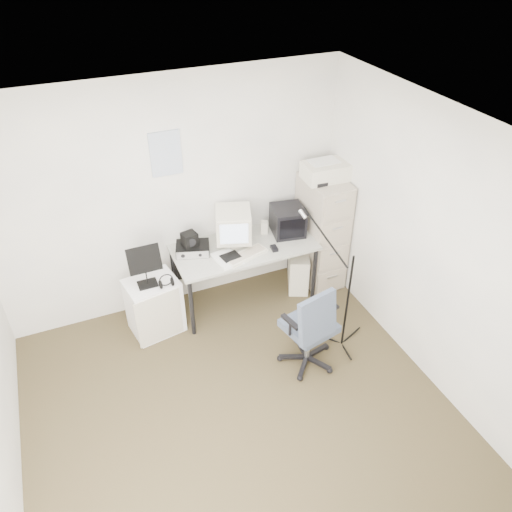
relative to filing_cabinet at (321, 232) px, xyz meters
name	(u,v)px	position (x,y,z in m)	size (l,w,h in m)	color
floor	(241,416)	(-1.58, -1.48, -0.66)	(3.60, 3.60, 0.01)	#403820
ceiling	(234,149)	(-1.58, -1.48, 1.85)	(3.60, 3.60, 0.01)	white
wall_back	(173,199)	(-1.58, 0.32, 0.60)	(3.60, 0.02, 2.50)	white
wall_right	(435,253)	(0.22, -1.48, 0.60)	(0.02, 3.60, 2.50)	white
wall_calendar	(166,154)	(-1.60, 0.31, 1.10)	(0.30, 0.02, 0.44)	white
filing_cabinet	(321,232)	(0.00, 0.00, 0.00)	(0.40, 0.60, 1.30)	#ACA28E
printer	(325,171)	(0.00, 0.03, 0.74)	(0.46, 0.31, 0.18)	beige
desk	(245,273)	(-0.95, -0.03, -0.29)	(1.50, 0.70, 0.73)	#98978F
crt_monitor	(233,227)	(-1.03, 0.06, 0.28)	(0.36, 0.38, 0.39)	beige
crt_tv	(288,220)	(-0.41, 0.04, 0.23)	(0.33, 0.35, 0.30)	black
desk_speaker	(264,227)	(-0.65, 0.12, 0.15)	(0.07, 0.07, 0.14)	beige
keyboard	(246,255)	(-1.00, -0.21, 0.09)	(0.47, 0.17, 0.03)	beige
mouse	(274,248)	(-0.69, -0.21, 0.10)	(0.06, 0.10, 0.03)	black
radio_receiver	(193,248)	(-1.48, 0.07, 0.13)	(0.34, 0.24, 0.10)	black
radio_speaker	(190,239)	(-1.51, 0.07, 0.25)	(0.14, 0.13, 0.14)	black
papers	(227,259)	(-1.20, -0.19, 0.09)	(0.23, 0.31, 0.02)	white
pc_tower	(298,268)	(-0.27, -0.01, -0.42)	(0.22, 0.49, 0.46)	beige
office_chair	(309,324)	(-0.75, -1.13, -0.16)	(0.56, 0.56, 0.97)	slate
side_cart	(154,306)	(-1.98, -0.10, -0.34)	(0.50, 0.40, 0.62)	white
music_stand	(145,266)	(-2.02, -0.13, 0.20)	(0.31, 0.17, 0.46)	black
headphones	(166,282)	(-1.85, -0.23, 0.02)	(0.15, 0.15, 0.03)	black
mic_stand	(349,289)	(-0.30, -1.06, 0.07)	(0.02, 0.02, 1.43)	black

